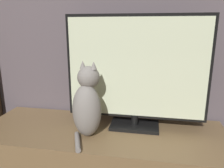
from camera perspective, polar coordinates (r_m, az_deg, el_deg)
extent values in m
cube|color=brown|center=(1.50, -2.65, -18.77)|extent=(1.53, 0.55, 0.40)
cube|color=black|center=(1.44, 5.90, -10.68)|extent=(0.31, 0.18, 0.02)
cylinder|color=black|center=(1.42, 5.94, -9.16)|extent=(0.04, 0.04, 0.06)
cube|color=black|center=(1.33, 6.35, 4.12)|extent=(0.87, 0.02, 0.63)
cube|color=beige|center=(1.32, 6.30, 4.01)|extent=(0.83, 0.01, 0.60)
ellipsoid|color=gray|center=(1.28, -6.58, -6.93)|extent=(0.20, 0.19, 0.31)
ellipsoid|color=silver|center=(1.33, -5.36, -6.76)|extent=(0.10, 0.07, 0.17)
sphere|color=gray|center=(1.25, -6.16, 1.76)|extent=(0.15, 0.15, 0.13)
cone|color=gray|center=(1.25, -7.66, 5.06)|extent=(0.04, 0.04, 0.04)
cone|color=gray|center=(1.22, -4.79, 4.86)|extent=(0.04, 0.04, 0.04)
cylinder|color=gray|center=(1.25, -9.01, -14.65)|extent=(0.09, 0.19, 0.03)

